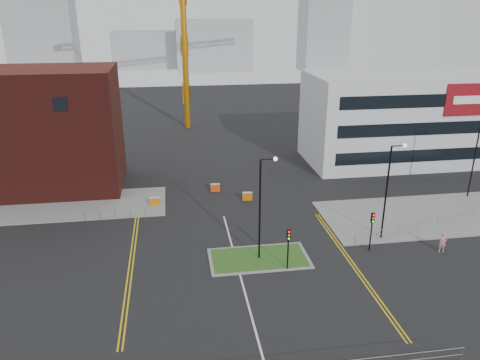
# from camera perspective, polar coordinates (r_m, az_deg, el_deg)

# --- Properties ---
(ground) EXTENTS (200.00, 200.00, 0.00)m
(ground) POSITION_cam_1_polar(r_m,az_deg,el_deg) (34.02, 1.49, -16.56)
(ground) COLOR black
(ground) RESTS_ON ground
(pavement_left) EXTENTS (28.00, 8.00, 0.12)m
(pavement_left) POSITION_cam_1_polar(r_m,az_deg,el_deg) (54.93, -23.87, -3.13)
(pavement_left) COLOR slate
(pavement_left) RESTS_ON ground
(pavement_right) EXTENTS (24.00, 10.00, 0.12)m
(pavement_right) POSITION_cam_1_polar(r_m,az_deg,el_deg) (52.86, 22.90, -3.90)
(pavement_right) COLOR slate
(pavement_right) RESTS_ON ground
(island_kerb) EXTENTS (8.60, 4.60, 0.08)m
(island_kerb) POSITION_cam_1_polar(r_m,az_deg,el_deg) (40.86, 2.33, -9.52)
(island_kerb) COLOR slate
(island_kerb) RESTS_ON ground
(grass_island) EXTENTS (8.00, 4.00, 0.12)m
(grass_island) POSITION_cam_1_polar(r_m,az_deg,el_deg) (40.85, 2.33, -9.50)
(grass_island) COLOR #1E4818
(grass_island) RESTS_ON ground
(brick_building) EXTENTS (24.20, 10.07, 14.24)m
(brick_building) POSITION_cam_1_polar(r_m,az_deg,el_deg) (59.19, -26.20, 5.13)
(brick_building) COLOR #461411
(brick_building) RESTS_ON ground
(office_block) EXTENTS (25.00, 12.20, 12.00)m
(office_block) POSITION_cam_1_polar(r_m,az_deg,el_deg) (67.83, 18.92, 7.16)
(office_block) COLOR silver
(office_block) RESTS_ON ground
(streetlamp_island) EXTENTS (1.46, 0.36, 9.18)m
(streetlamp_island) POSITION_cam_1_polar(r_m,az_deg,el_deg) (38.48, 2.76, -2.56)
(streetlamp_island) COLOR black
(streetlamp_island) RESTS_ON ground
(streetlamp_right_near) EXTENTS (1.46, 0.36, 9.18)m
(streetlamp_right_near) POSITION_cam_1_polar(r_m,az_deg,el_deg) (44.01, 17.76, -0.51)
(streetlamp_right_near) COLOR black
(streetlamp_right_near) RESTS_ON ground
(streetlamp_right_far) EXTENTS (1.46, 0.36, 9.18)m
(streetlamp_right_far) POSITION_cam_1_polar(r_m,az_deg,el_deg) (57.60, 26.97, 3.12)
(streetlamp_right_far) COLOR black
(streetlamp_right_far) RESTS_ON ground
(traffic_light_island) EXTENTS (0.28, 0.33, 3.65)m
(traffic_light_island) POSITION_cam_1_polar(r_m,az_deg,el_deg) (38.31, 5.92, -7.49)
(traffic_light_island) COLOR black
(traffic_light_island) RESTS_ON ground
(traffic_light_right) EXTENTS (0.28, 0.33, 3.65)m
(traffic_light_right) POSITION_cam_1_polar(r_m,az_deg,el_deg) (42.52, 15.80, -5.23)
(traffic_light_right) COLOR black
(traffic_light_right) RESTS_ON ground
(railing_left) EXTENTS (6.05, 0.05, 1.10)m
(railing_left) POSITION_cam_1_polar(r_m,az_deg,el_deg) (49.24, -14.98, -3.83)
(railing_left) COLOR gray
(railing_left) RESTS_ON ground
(railing_right) EXTENTS (19.05, 5.05, 1.10)m
(railing_right) POSITION_cam_1_polar(r_m,az_deg,el_deg) (49.90, 22.97, -4.45)
(railing_right) COLOR gray
(railing_right) RESTS_ON ground
(centre_line) EXTENTS (0.15, 30.00, 0.01)m
(centre_line) POSITION_cam_1_polar(r_m,az_deg,el_deg) (35.61, 0.91, -14.63)
(centre_line) COLOR silver
(centre_line) RESTS_ON ground
(yellow_left_a) EXTENTS (0.12, 24.00, 0.01)m
(yellow_left_a) POSITION_cam_1_polar(r_m,az_deg,el_deg) (42.23, -13.22, -9.09)
(yellow_left_a) COLOR gold
(yellow_left_a) RESTS_ON ground
(yellow_left_b) EXTENTS (0.12, 24.00, 0.01)m
(yellow_left_b) POSITION_cam_1_polar(r_m,az_deg,el_deg) (42.21, -12.81, -9.07)
(yellow_left_b) COLOR gold
(yellow_left_b) RESTS_ON ground
(yellow_right_a) EXTENTS (0.12, 20.00, 0.01)m
(yellow_right_a) POSITION_cam_1_polar(r_m,az_deg,el_deg) (41.18, 13.33, -9.93)
(yellow_right_a) COLOR gold
(yellow_right_a) RESTS_ON ground
(yellow_right_b) EXTENTS (0.12, 20.00, 0.01)m
(yellow_right_b) POSITION_cam_1_polar(r_m,az_deg,el_deg) (41.28, 13.72, -9.88)
(yellow_right_b) COLOR gold
(yellow_right_b) RESTS_ON ground
(skyline_a) EXTENTS (18.00, 12.00, 22.00)m
(skyline_a) POSITION_cam_1_polar(r_m,az_deg,el_deg) (151.10, -22.84, 15.52)
(skyline_a) COLOR gray
(skyline_a) RESTS_ON ground
(skyline_b) EXTENTS (24.00, 12.00, 16.00)m
(skyline_b) POSITION_cam_1_polar(r_m,az_deg,el_deg) (157.85, -3.23, 16.09)
(skyline_b) COLOR gray
(skyline_b) RESTS_ON ground
(skyline_c) EXTENTS (14.00, 12.00, 28.00)m
(skyline_c) POSITION_cam_1_polar(r_m,az_deg,el_deg) (159.76, 10.16, 18.03)
(skyline_c) COLOR gray
(skyline_c) RESTS_ON ground
(skyline_d) EXTENTS (30.00, 12.00, 12.00)m
(skyline_d) POSITION_cam_1_polar(r_m,az_deg,el_deg) (167.31, -9.94, 15.40)
(skyline_d) COLOR gray
(skyline_d) RESTS_ON ground
(pedestrian) EXTENTS (0.70, 0.47, 1.89)m
(pedestrian) POSITION_cam_1_polar(r_m,az_deg,el_deg) (45.13, 23.49, -6.98)
(pedestrian) COLOR #C47E8E
(pedestrian) RESTS_ON ground
(barrier_left) EXTENTS (1.16, 0.47, 0.95)m
(barrier_left) POSITION_cam_1_polar(r_m,az_deg,el_deg) (51.59, -10.37, -2.56)
(barrier_left) COLOR #C9610B
(barrier_left) RESTS_ON ground
(barrier_mid) EXTENTS (1.11, 0.43, 0.91)m
(barrier_mid) POSITION_cam_1_polar(r_m,az_deg,el_deg) (54.68, -3.03, -0.90)
(barrier_mid) COLOR #DD3D0C
(barrier_mid) RESTS_ON ground
(barrier_right) EXTENTS (1.13, 0.48, 0.93)m
(barrier_right) POSITION_cam_1_polar(r_m,az_deg,el_deg) (52.19, 0.89, -1.95)
(barrier_right) COLOR #C35D0A
(barrier_right) RESTS_ON ground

